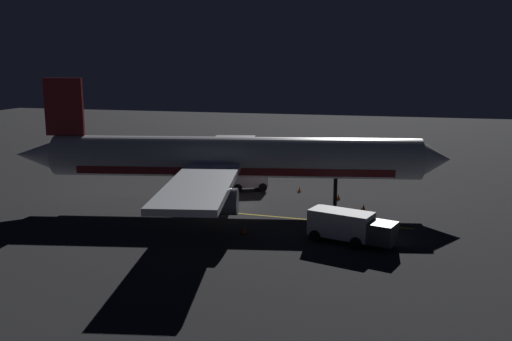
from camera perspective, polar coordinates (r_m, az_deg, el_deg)
name	(u,v)px	position (r m, az deg, el deg)	size (l,w,h in m)	color
ground_plane	(235,207)	(52.55, -2.12, -3.75)	(180.00, 180.00, 0.20)	#27272B
apron_guide_stripe	(271,216)	(49.17, 1.54, -4.68)	(0.24, 24.23, 0.01)	gold
airliner	(228,159)	(51.63, -2.85, 1.19)	(35.09, 40.21, 11.84)	silver
baggage_truck	(349,227)	(42.40, 9.42, -5.69)	(3.92, 6.78, 2.38)	silver
catering_truck	(243,179)	(58.67, -1.36, -0.91)	(4.03, 5.89, 2.19)	silver
ground_crew_worker	(362,218)	(46.11, 10.70, -4.82)	(0.40, 0.40, 1.74)	black
traffic_cone_near_left	(364,207)	(52.08, 10.89, -3.69)	(0.50, 0.50, 0.55)	#EA590F
traffic_cone_near_right	(299,189)	(58.23, 4.43, -1.94)	(0.50, 0.50, 0.55)	#EA590F
traffic_cone_under_wing	(244,231)	(44.29, -1.19, -6.14)	(0.50, 0.50, 0.55)	#EA590F
traffic_cone_far	(338,197)	(55.53, 8.40, -2.67)	(0.50, 0.50, 0.55)	#EA590F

